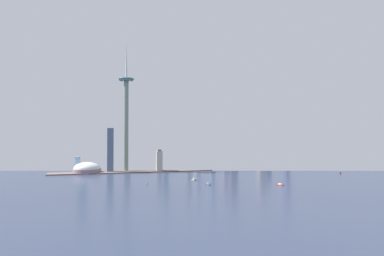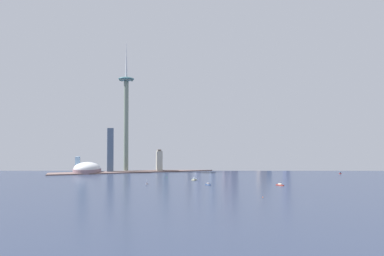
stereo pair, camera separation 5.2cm
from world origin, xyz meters
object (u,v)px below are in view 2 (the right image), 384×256
object	(u,v)px
observation_tower	(126,106)
skyscraper_1	(286,140)
skyscraper_2	(166,148)
skyscraper_4	(267,157)
boat_0	(340,173)
skyscraper_12	(198,148)
skyscraper_7	(225,147)
skyscraper_9	(212,146)
skyscraper_0	(110,150)
skyscraper_3	(159,161)
boat_4	(147,184)
boat_1	(194,179)
stadium_dome	(87,169)
skyscraper_10	(262,153)
channel_buoy_0	(167,177)
airplane	(236,103)
skyscraper_8	(233,149)
boat_2	(280,185)
skyscraper_6	(83,143)
boat_3	(208,184)
skyscraper_11	(78,164)
skyscraper_5	(189,146)
channel_buoy_1	(263,197)
skyscraper_13	(128,157)

from	to	relation	value
observation_tower	skyscraper_1	distance (m)	561.60
skyscraper_2	skyscraper_4	bearing A→B (deg)	-1.91
boat_0	skyscraper_12	bearing A→B (deg)	-61.11
skyscraper_7	skyscraper_9	xyz separation A→B (m)	(-74.17, -87.13, 7.88)
skyscraper_7	skyscraper_0	bearing A→B (deg)	-168.45
skyscraper_3	boat_4	distance (m)	254.94
boat_1	stadium_dome	bearing A→B (deg)	-95.00
skyscraper_2	skyscraper_9	bearing A→B (deg)	-21.12
skyscraper_9	skyscraper_10	xyz separation A→B (m)	(168.56, 15.79, -26.55)
skyscraper_4	skyscraper_2	bearing A→B (deg)	178.09
skyscraper_3	boat_0	world-z (taller)	skyscraper_3
stadium_dome	boat_1	size ratio (longest dim) A/B	4.22
skyscraper_3	channel_buoy_0	xyz separation A→B (m)	(-6.64, -143.95, -28.84)
skyscraper_1	skyscraper_9	size ratio (longest dim) A/B	1.21
observation_tower	airplane	bearing A→B (deg)	3.97
skyscraper_10	boat_0	xyz separation A→B (m)	(128.76, -203.15, -44.30)
skyscraper_7	skyscraper_8	world-z (taller)	skyscraper_7
boat_1	skyscraper_1	bearing A→B (deg)	162.89
stadium_dome	boat_2	distance (m)	522.98
boat_1	boat_2	size ratio (longest dim) A/B	1.07
skyscraper_2	skyscraper_6	bearing A→B (deg)	166.42
boat_4	skyscraper_10	bearing A→B (deg)	137.37
skyscraper_1	boat_3	distance (m)	556.88
skyscraper_11	boat_0	distance (m)	720.82
observation_tower	skyscraper_0	world-z (taller)	observation_tower
skyscraper_4	skyscraper_5	world-z (taller)	skyscraper_5
skyscraper_3	airplane	bearing A→B (deg)	10.74
skyscraper_1	boat_4	world-z (taller)	skyscraper_1
boat_0	channel_buoy_1	bearing A→B (deg)	11.04
boat_0	boat_4	distance (m)	529.19
skyscraper_0	skyscraper_7	size ratio (longest dim) A/B	0.90
skyscraper_13	skyscraper_4	bearing A→B (deg)	-4.74
observation_tower	skyscraper_11	xyz separation A→B (m)	(-132.20, 23.14, -166.02)
boat_0	airplane	bearing A→B (deg)	-74.52
stadium_dome	skyscraper_4	bearing A→B (deg)	2.70
boat_1	observation_tower	bearing A→B (deg)	-112.20
airplane	boat_2	bearing A→B (deg)	-105.53
skyscraper_1	skyscraper_10	world-z (taller)	skyscraper_1
skyscraper_0	skyscraper_6	size ratio (longest dim) A/B	0.75
channel_buoy_0	boat_2	bearing A→B (deg)	-43.57
skyscraper_0	skyscraper_9	xyz separation A→B (m)	(295.66, -11.53, 10.88)
skyscraper_7	channel_buoy_1	distance (m)	558.28
skyscraper_2	boat_4	world-z (taller)	skyscraper_2
skyscraper_2	skyscraper_3	size ratio (longest dim) A/B	2.09
skyscraper_13	boat_4	distance (m)	321.79
skyscraper_12	boat_0	size ratio (longest dim) A/B	15.53
stadium_dome	skyscraper_4	xyz separation A→B (m)	(556.30, 26.23, 21.26)
skyscraper_1	skyscraper_11	bearing A→B (deg)	-176.80
boat_1	skyscraper_7	bearing A→B (deg)	-175.25
skyscraper_5	skyscraper_7	world-z (taller)	skyscraper_7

